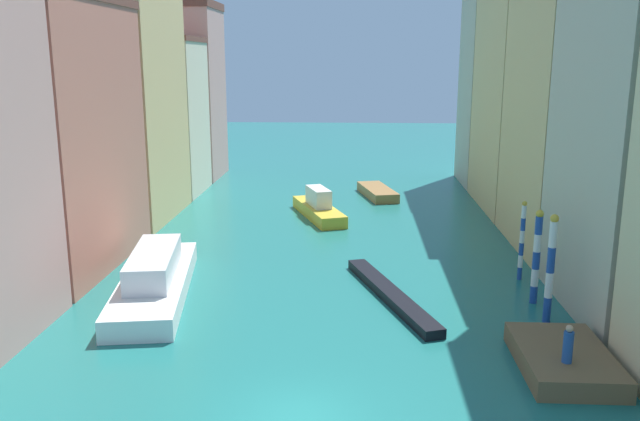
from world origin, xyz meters
The scene contains 17 objects.
ground_plane centered at (0.00, 24.50, 0.00)m, with size 154.00×154.00×0.00m, color #1E6B66.
building_left_1 centered at (-15.22, 15.61, 7.42)m, with size 7.36×12.15×14.82m.
building_left_2 centered at (-15.22, 27.22, 9.61)m, with size 7.36×10.62×19.18m.
building_left_3 centered at (-15.22, 36.47, 6.63)m, with size 7.36×7.56×13.24m.
building_left_4 centered at (-15.22, 44.49, 8.37)m, with size 7.36×7.68×16.70m.
building_right_2 centered at (15.22, 20.86, 8.03)m, with size 7.36×10.87×16.04m.
building_right_3 centered at (15.22, 32.29, 8.99)m, with size 7.36×12.02×17.95m.
building_right_4 centered at (15.22, 42.38, 9.13)m, with size 7.36×8.07×18.24m.
waterfront_dock centered at (9.66, 4.05, 0.39)m, with size 3.30×5.22×0.78m.
person_on_dock centered at (9.42, 3.01, 1.44)m, with size 0.36×0.36×1.43m.
mooring_pole_0 centered at (10.32, 8.66, 2.53)m, with size 0.38×0.38×4.94m.
mooring_pole_1 centered at (10.34, 11.01, 2.35)m, with size 0.38×0.38×4.59m.
mooring_pole_2 centered at (10.51, 14.45, 2.17)m, with size 0.27×0.27×4.26m.
vaporetto_white centered at (-8.12, 11.11, 0.85)m, with size 4.87×12.03×2.26m.
gondola_black centered at (3.51, 11.18, 0.23)m, with size 4.22×9.99×0.46m.
motorboat_0 centered at (-0.97, 27.90, 0.72)m, with size 4.48×8.13×2.19m.
motorboat_1 centered at (3.61, 35.59, 0.38)m, with size 3.47×6.59×0.77m.
Camera 1 is at (1.75, -19.19, 11.44)m, focal length 36.79 mm.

